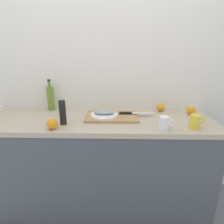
# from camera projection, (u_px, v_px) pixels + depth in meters

# --- Properties ---
(ground_plane) EXTENTS (12.00, 12.00, 0.00)m
(ground_plane) POSITION_uv_depth(u_px,v_px,m) (97.00, 202.00, 1.92)
(ground_plane) COLOR slate
(back_wall) EXTENTS (3.20, 0.05, 2.50)m
(back_wall) POSITION_uv_depth(u_px,v_px,m) (98.00, 72.00, 1.83)
(back_wall) COLOR white
(back_wall) RESTS_ON ground_plane
(kitchen_counter) EXTENTS (2.00, 0.60, 0.90)m
(kitchen_counter) POSITION_uv_depth(u_px,v_px,m) (96.00, 164.00, 1.78)
(kitchen_counter) COLOR #4C5159
(kitchen_counter) RESTS_ON ground_plane
(cutting_board) EXTENTS (0.45, 0.28, 0.02)m
(cutting_board) POSITION_uv_depth(u_px,v_px,m) (112.00, 116.00, 1.65)
(cutting_board) COLOR tan
(cutting_board) RESTS_ON kitchen_counter
(white_plate) EXTENTS (0.23, 0.23, 0.01)m
(white_plate) POSITION_uv_depth(u_px,v_px,m) (104.00, 115.00, 1.64)
(white_plate) COLOR white
(white_plate) RESTS_ON cutting_board
(fish_fillet) EXTENTS (0.18, 0.07, 0.04)m
(fish_fillet) POSITION_uv_depth(u_px,v_px,m) (104.00, 112.00, 1.63)
(fish_fillet) COLOR #999E99
(fish_fillet) RESTS_ON white_plate
(chef_knife) EXTENTS (0.29, 0.04, 0.02)m
(chef_knife) POSITION_uv_depth(u_px,v_px,m) (132.00, 113.00, 1.68)
(chef_knife) COLOR silver
(chef_knife) RESTS_ON cutting_board
(olive_oil_bottle) EXTENTS (0.06, 0.06, 0.30)m
(olive_oil_bottle) POSITION_uv_depth(u_px,v_px,m) (51.00, 98.00, 1.82)
(olive_oil_bottle) COLOR olive
(olive_oil_bottle) RESTS_ON kitchen_counter
(coffee_mug_1) EXTENTS (0.11, 0.07, 0.11)m
(coffee_mug_1) POSITION_uv_depth(u_px,v_px,m) (195.00, 122.00, 1.42)
(coffee_mug_1) COLOR yellow
(coffee_mug_1) RESTS_ON kitchen_counter
(coffee_mug_2) EXTENTS (0.11, 0.07, 0.10)m
(coffee_mug_2) POSITION_uv_depth(u_px,v_px,m) (164.00, 123.00, 1.39)
(coffee_mug_2) COLOR white
(coffee_mug_2) RESTS_ON kitchen_counter
(orange_0) EXTENTS (0.08, 0.08, 0.08)m
(orange_0) POSITION_uv_depth(u_px,v_px,m) (191.00, 110.00, 1.73)
(orange_0) COLOR orange
(orange_0) RESTS_ON kitchen_counter
(orange_1) EXTENTS (0.08, 0.08, 0.08)m
(orange_1) POSITION_uv_depth(u_px,v_px,m) (52.00, 124.00, 1.41)
(orange_1) COLOR orange
(orange_1) RESTS_ON kitchen_counter
(orange_2) EXTENTS (0.07, 0.07, 0.07)m
(orange_2) POSITION_uv_depth(u_px,v_px,m) (161.00, 107.00, 1.81)
(orange_2) COLOR orange
(orange_2) RESTS_ON kitchen_counter
(pepper_mill) EXTENTS (0.05, 0.05, 0.19)m
(pepper_mill) POSITION_uv_depth(u_px,v_px,m) (63.00, 113.00, 1.49)
(pepper_mill) COLOR black
(pepper_mill) RESTS_ON kitchen_counter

